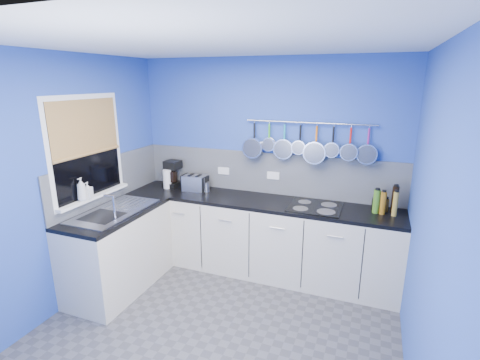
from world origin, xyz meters
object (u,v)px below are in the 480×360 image
Objects in this scene: toaster at (195,183)px; canister at (206,187)px; hob at (315,207)px; coffee_maker at (172,174)px; soap_bottle_a at (81,189)px; paper_towel at (167,179)px; soap_bottle_b at (88,190)px.

canister is (0.15, 0.01, -0.04)m from toaster.
hob is (1.36, -0.11, -0.05)m from canister.
soap_bottle_a is at bearing -99.94° from coffee_maker.
paper_towel is 0.81× the size of toaster.
soap_bottle_b is 1.46× the size of canister.
hob is at bearing -1.85° from paper_towel.
hob is at bearing -13.73° from toaster.
soap_bottle_a is 1.39× the size of soap_bottle_b.
coffee_maker is 2.89× the size of canister.
soap_bottle_a is 1.16m from paper_towel.
coffee_maker is at bearing 163.48° from toaster.
toaster is (0.68, 1.15, -0.17)m from soap_bottle_a.
canister is (0.83, 1.16, -0.21)m from soap_bottle_a.
toaster is 2.51× the size of canister.
coffee_maker reaches higher than toaster.
paper_towel is 0.38m from toaster.
hob is (2.19, 1.05, -0.26)m from soap_bottle_a.
soap_bottle_a is 0.81× the size of toaster.
coffee_maker is (0.33, 1.19, -0.10)m from soap_bottle_a.
canister is at bearing 175.26° from hob.
soap_bottle_a is 1.00× the size of paper_towel.
paper_towel reaches higher than hob.
coffee_maker is 1.15× the size of toaster.
soap_bottle_a is at bearing -90.00° from soap_bottle_b.
toaster reaches higher than hob.
soap_bottle_a is 0.43× the size of hob.
soap_bottle_a reaches higher than canister.
soap_bottle_b is at bearing -156.18° from hob.
canister is (0.83, 1.08, -0.18)m from soap_bottle_b.
paper_towel is (0.30, 1.11, -0.15)m from soap_bottle_a.
paper_towel is at bearing 73.54° from soap_bottle_b.
soap_bottle_a is at bearing -154.46° from hob.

